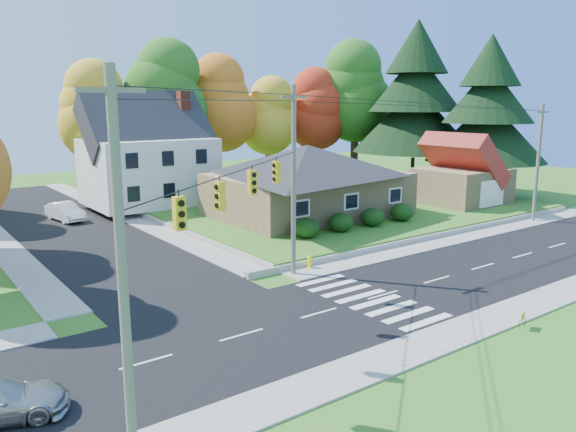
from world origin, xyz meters
name	(u,v)px	position (x,y,z in m)	size (l,w,h in m)	color
ground	(383,295)	(0.00, 0.00, 0.00)	(120.00, 120.00, 0.00)	#3D7923
road_main	(383,295)	(0.00, 0.00, 0.01)	(90.00, 8.00, 0.02)	black
road_cross	(62,224)	(-8.00, 26.00, 0.01)	(8.00, 44.00, 0.02)	black
sidewalk_north	(317,270)	(0.00, 5.00, 0.04)	(90.00, 2.00, 0.08)	#9C9A90
sidewalk_south	(471,327)	(0.00, -5.00, 0.04)	(90.00, 2.00, 0.08)	#9C9A90
lawn	(316,201)	(13.00, 21.00, 0.25)	(30.00, 30.00, 0.50)	#3D7923
ranch_house	(308,179)	(8.00, 16.00, 3.27)	(14.60, 10.60, 5.40)	tan
colonial_house	(149,156)	(0.04, 28.00, 4.58)	(10.40, 8.40, 9.60)	silver
garage	(462,176)	(22.00, 11.99, 2.84)	(7.30, 6.30, 4.60)	tan
hedge_row	(357,220)	(7.50, 9.80, 1.14)	(10.70, 1.70, 1.27)	#163A10
traffic_infrastructure	(364,187)	(-0.15, 1.35, 5.15)	(38.10, 10.66, 10.00)	#666059
tree_lot_0	(99,111)	(-2.00, 34.00, 8.31)	(6.72, 6.72, 12.51)	#3F2A19
tree_lot_1	(165,97)	(4.00, 33.00, 9.61)	(7.84, 7.84, 14.60)	#3F2A19
tree_lot_2	(215,104)	(10.00, 34.00, 8.96)	(7.28, 7.28, 13.56)	#3F2A19
tree_lot_3	(268,116)	(16.00, 33.00, 7.65)	(6.16, 6.16, 11.47)	#3F2A19
tree_lot_4	(317,110)	(22.00, 32.00, 8.31)	(6.72, 6.72, 12.51)	#3F2A19
tree_lot_5	(356,92)	(26.00, 30.00, 10.27)	(8.40, 8.40, 15.64)	#3F2A19
conifer_east_a	(415,100)	(27.00, 22.00, 9.39)	(12.80, 12.80, 16.96)	#3F2A19
conifer_east_b	(488,111)	(28.00, 14.00, 8.28)	(11.20, 11.20, 14.84)	#3F2A19
white_car	(65,212)	(-7.45, 27.02, 0.73)	(1.51, 4.32, 1.42)	white
fire_hydrant	(310,262)	(-0.12, 5.54, 0.37)	(0.44, 0.34, 0.77)	#FDF406
yard_sign	(523,316)	(1.67, -6.24, 0.51)	(0.55, 0.24, 0.72)	black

